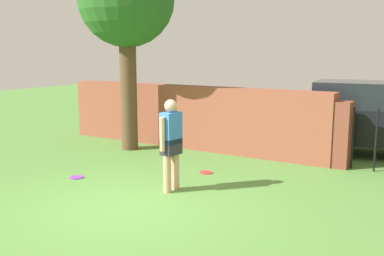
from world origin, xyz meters
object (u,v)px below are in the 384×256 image
at_px(tree, 126,2).
at_px(person, 171,141).
at_px(frisbee_purple, 77,177).
at_px(car, 358,118).
at_px(frisbee_red, 206,172).

distance_m(tree, person, 4.48).
bearing_deg(frisbee_purple, person, 8.24).
height_order(tree, car, tree).
height_order(tree, frisbee_red, tree).
relative_size(frisbee_red, frisbee_purple, 1.00).
height_order(person, frisbee_red, person).
relative_size(car, frisbee_red, 16.21).
xyz_separation_m(person, frisbee_purple, (-2.03, -0.29, -0.89)).
height_order(car, frisbee_purple, car).
bearing_deg(car, frisbee_purple, 43.40).
relative_size(person, frisbee_red, 6.00).
bearing_deg(tree, car, 27.02).
height_order(tree, frisbee_purple, tree).
bearing_deg(tree, frisbee_purple, -73.38).
bearing_deg(frisbee_purple, car, 50.44).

